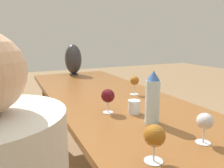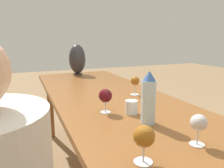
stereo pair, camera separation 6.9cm
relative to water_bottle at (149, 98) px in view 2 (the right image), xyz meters
The scene contains 8 objects.
dining_table 0.35m from the water_bottle, ahead, with size 3.01×0.85×0.77m.
water_bottle is the anchor object (origin of this frame).
water_tumbler 0.19m from the water_bottle, ahead, with size 0.07×0.07×0.08m.
vase 1.64m from the water_bottle, ahead, with size 0.19×0.19×0.36m.
wine_glass_0 0.37m from the water_bottle, 145.84° to the left, with size 0.08×0.08×0.14m.
wine_glass_2 0.29m from the water_bottle, 166.72° to the right, with size 0.07×0.07×0.13m.
wine_glass_3 0.28m from the water_bottle, 30.51° to the left, with size 0.08×0.08×0.14m.
wine_glass_4 0.58m from the water_bottle, 21.79° to the right, with size 0.07×0.07×0.15m.
Camera 2 is at (-1.20, 0.60, 1.20)m, focal length 35.00 mm.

